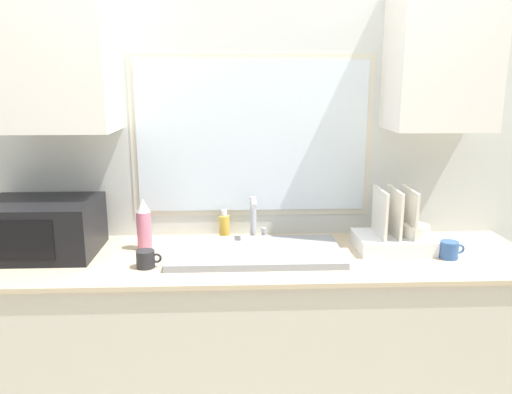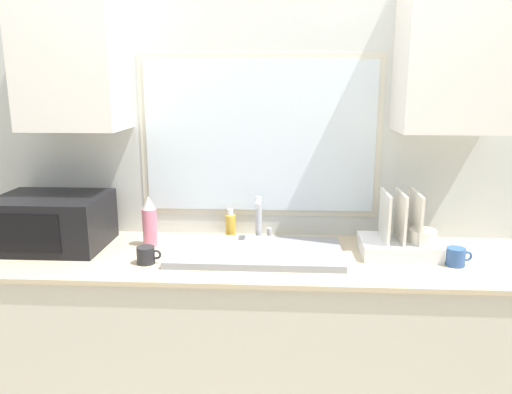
{
  "view_description": "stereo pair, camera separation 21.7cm",
  "coord_description": "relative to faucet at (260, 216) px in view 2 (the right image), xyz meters",
  "views": [
    {
      "loc": [
        -0.09,
        -1.82,
        1.7
      ],
      "look_at": [
        0.0,
        0.29,
        1.21
      ],
      "focal_mm": 35.0,
      "sensor_mm": 36.0,
      "label": 1
    },
    {
      "loc": [
        0.13,
        -1.82,
        1.7
      ],
      "look_at": [
        0.0,
        0.29,
        1.21
      ],
      "focal_mm": 35.0,
      "sensor_mm": 36.0,
      "label": 2
    }
  ],
  "objects": [
    {
      "name": "soap_bottle",
      "position": [
        -0.15,
        0.04,
        -0.06
      ],
      "size": [
        0.05,
        0.05,
        0.15
      ],
      "color": "gold",
      "rests_on": "countertop"
    },
    {
      "name": "countertop",
      "position": [
        -0.01,
        -0.21,
        -0.59
      ],
      "size": [
        2.53,
        0.67,
        0.93
      ],
      "color": "beige",
      "rests_on": "ground_plane"
    },
    {
      "name": "mug_by_rack",
      "position": [
        0.86,
        -0.29,
        -0.09
      ],
      "size": [
        0.11,
        0.08,
        0.08
      ],
      "color": "#335999",
      "rests_on": "countertop"
    },
    {
      "name": "spray_bottle",
      "position": [
        -0.52,
        -0.11,
        -0.01
      ],
      "size": [
        0.07,
        0.07,
        0.24
      ],
      "color": "#D8728C",
      "rests_on": "countertop"
    },
    {
      "name": "mug_near_sink",
      "position": [
        -0.48,
        -0.35,
        -0.09
      ],
      "size": [
        0.11,
        0.08,
        0.08
      ],
      "color": "#262628",
      "rests_on": "countertop"
    },
    {
      "name": "dish_rack",
      "position": [
        0.65,
        -0.16,
        -0.06
      ],
      "size": [
        0.34,
        0.26,
        0.29
      ],
      "color": "white",
      "rests_on": "countertop"
    },
    {
      "name": "wall_back",
      "position": [
        -0.01,
        0.1,
        0.33
      ],
      "size": [
        6.0,
        0.38,
        2.6
      ],
      "color": "silver",
      "rests_on": "ground_plane"
    },
    {
      "name": "microwave",
      "position": [
        -0.98,
        -0.15,
        -0.0
      ],
      "size": [
        0.5,
        0.39,
        0.25
      ],
      "color": "black",
      "rests_on": "countertop"
    },
    {
      "name": "faucet",
      "position": [
        0.0,
        0.0,
        0.0
      ],
      "size": [
        0.08,
        0.15,
        0.22
      ],
      "color": "#B7B7BC",
      "rests_on": "countertop"
    },
    {
      "name": "sink_basin",
      "position": [
        -0.0,
        -0.21,
        -0.11
      ],
      "size": [
        0.78,
        0.4,
        0.03
      ],
      "color": "gray",
      "rests_on": "countertop"
    }
  ]
}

